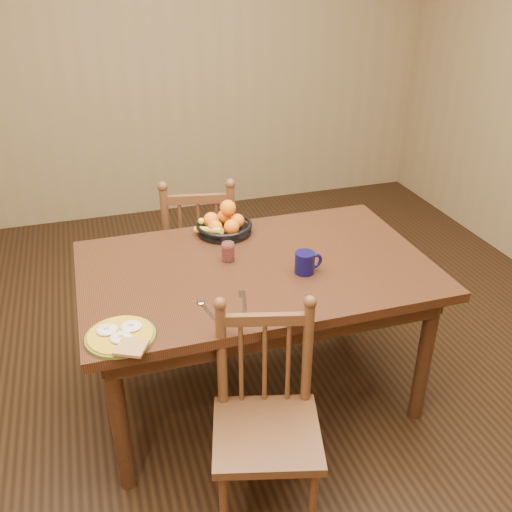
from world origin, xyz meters
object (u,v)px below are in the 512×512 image
object	(u,v)px
chair_near	(266,423)
coffee_mug	(306,262)
dining_table	(256,281)
chair_far	(200,254)
fruit_bowl	(224,224)
breakfast_plate	(121,336)

from	to	relation	value
chair_near	coffee_mug	size ratio (longest dim) A/B	6.68
dining_table	chair_near	distance (m)	0.71
dining_table	chair_far	bearing A→B (deg)	99.54
chair_near	coffee_mug	distance (m)	0.74
chair_far	fruit_bowl	xyz separation A→B (m)	(0.07, -0.33, 0.34)
chair_near	breakfast_plate	bearing A→B (deg)	165.96
dining_table	chair_near	xyz separation A→B (m)	(-0.16, -0.65, -0.23)
chair_far	fruit_bowl	world-z (taller)	chair_far
dining_table	chair_far	size ratio (longest dim) A/B	1.68
breakfast_plate	chair_far	bearing A→B (deg)	64.37
dining_table	coffee_mug	bearing A→B (deg)	-32.71
coffee_mug	chair_near	bearing A→B (deg)	-123.94
breakfast_plate	coffee_mug	world-z (taller)	coffee_mug
chair_far	breakfast_plate	world-z (taller)	chair_far
chair_near	chair_far	bearing A→B (deg)	103.19
chair_far	chair_near	distance (m)	1.37
breakfast_plate	coffee_mug	distance (m)	0.88
dining_table	breakfast_plate	size ratio (longest dim) A/B	5.24
chair_far	chair_near	bearing A→B (deg)	98.96
chair_far	breakfast_plate	distance (m)	1.26
chair_far	coffee_mug	world-z (taller)	chair_far
breakfast_plate	coffee_mug	bearing A→B (deg)	17.20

